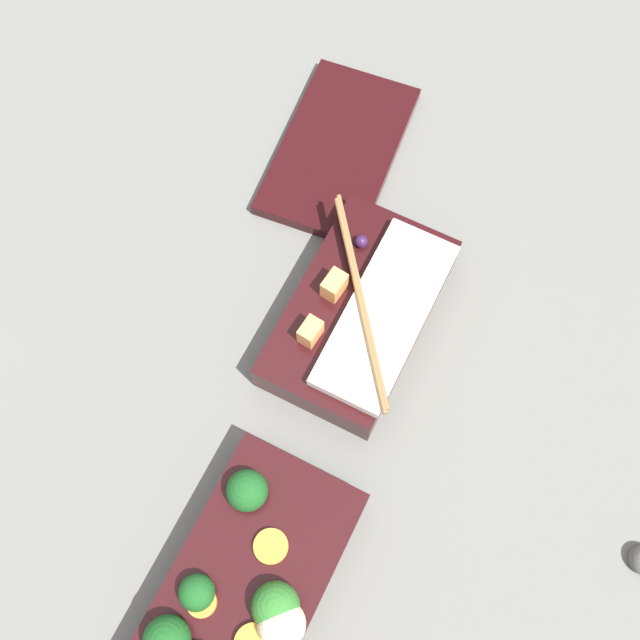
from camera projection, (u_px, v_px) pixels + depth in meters
name	position (u px, v px, depth m)	size (l,w,h in m)	color
ground_plane	(293.00, 444.00, 0.71)	(3.00, 3.00, 0.00)	slate
bento_tray_vegetable	(248.00, 582.00, 0.63)	(0.21, 0.12, 0.07)	black
bento_tray_rice	(362.00, 313.00, 0.73)	(0.21, 0.14, 0.07)	black
bento_lid	(339.00, 150.00, 0.82)	(0.21, 0.12, 0.01)	black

